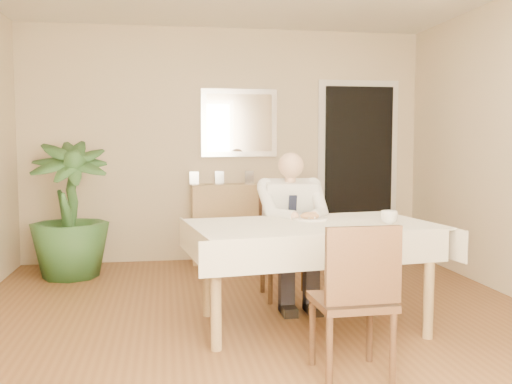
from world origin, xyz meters
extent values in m
plane|color=brown|center=(0.00, 0.00, 0.00)|extent=(5.00, 5.00, 0.00)
cube|color=beige|center=(0.00, 2.50, 1.30)|extent=(4.50, 0.02, 2.60)
cube|color=beige|center=(0.00, -2.50, 1.30)|extent=(4.50, 0.02, 2.60)
cube|color=white|center=(0.00, -2.48, 1.45)|extent=(1.34, 0.02, 1.44)
cube|color=white|center=(0.00, -2.46, 1.45)|extent=(1.18, 0.02, 1.28)
cube|color=white|center=(1.55, 2.48, 1.00)|extent=(0.96, 0.03, 2.10)
cube|color=black|center=(1.55, 2.45, 1.00)|extent=(0.80, 0.05, 1.95)
cube|color=silver|center=(0.15, 2.48, 1.55)|extent=(0.86, 0.03, 0.76)
cube|color=white|center=(0.15, 2.46, 1.55)|extent=(0.74, 0.02, 0.64)
cube|color=#A68451|center=(0.34, -0.02, 0.72)|extent=(1.71, 1.11, 0.04)
cube|color=beige|center=(0.34, -0.02, 0.75)|extent=(1.82, 1.22, 0.01)
cube|color=beige|center=(0.34, -0.52, 0.64)|extent=(1.69, 0.24, 0.22)
cube|color=beige|center=(0.34, 0.48, 0.64)|extent=(1.69, 0.24, 0.22)
cube|color=beige|center=(-0.51, -0.02, 0.64)|extent=(0.15, 0.99, 0.22)
cube|color=beige|center=(1.19, -0.02, 0.64)|extent=(0.15, 0.99, 0.22)
cylinder|color=#A68451|center=(-0.38, -0.39, 0.35)|extent=(0.07, 0.07, 0.70)
cylinder|color=#A68451|center=(1.06, -0.39, 0.35)|extent=(0.07, 0.07, 0.70)
cylinder|color=#A68451|center=(-0.38, 0.35, 0.35)|extent=(0.07, 0.07, 0.70)
cylinder|color=#A68451|center=(1.06, 0.35, 0.35)|extent=(0.07, 0.07, 0.70)
cube|color=#3F2818|center=(0.34, 0.78, 0.44)|extent=(0.45, 0.45, 0.04)
cube|color=#3F2818|center=(0.34, 0.97, 0.70)|extent=(0.43, 0.06, 0.43)
cylinder|color=#3F2818|center=(0.16, 0.59, 0.21)|extent=(0.04, 0.04, 0.42)
cylinder|color=#3F2818|center=(0.53, 0.59, 0.21)|extent=(0.04, 0.04, 0.42)
cylinder|color=#3F2818|center=(0.16, 0.96, 0.21)|extent=(0.04, 0.04, 0.42)
cylinder|color=#3F2818|center=(0.53, 0.96, 0.21)|extent=(0.04, 0.04, 0.42)
cube|color=#3F2818|center=(0.35, -0.90, 0.43)|extent=(0.43, 0.43, 0.04)
cube|color=#3F2818|center=(0.35, -1.09, 0.68)|extent=(0.42, 0.05, 0.42)
cylinder|color=#3F2818|center=(0.17, -1.08, 0.20)|extent=(0.04, 0.04, 0.41)
cylinder|color=#3F2818|center=(0.53, -1.08, 0.20)|extent=(0.04, 0.04, 0.41)
cylinder|color=#3F2818|center=(0.17, -0.72, 0.20)|extent=(0.04, 0.04, 0.41)
cylinder|color=#3F2818|center=(0.53, -0.72, 0.20)|extent=(0.04, 0.04, 0.41)
cube|color=white|center=(0.34, 0.74, 0.75)|extent=(0.42, 0.31, 0.55)
cube|color=black|center=(0.34, 0.61, 0.72)|extent=(0.06, 0.08, 0.36)
cylinder|color=tan|center=(0.34, 0.69, 1.03)|extent=(0.09, 0.09, 0.08)
sphere|color=tan|center=(0.34, 0.67, 1.14)|extent=(0.21, 0.21, 0.21)
cube|color=black|center=(0.24, 0.54, 0.52)|extent=(0.13, 0.42, 0.13)
cube|color=black|center=(0.44, 0.54, 0.52)|extent=(0.13, 0.42, 0.13)
cube|color=black|center=(0.24, 0.36, 0.23)|extent=(0.11, 0.12, 0.45)
cube|color=black|center=(0.44, 0.36, 0.23)|extent=(0.11, 0.12, 0.45)
cube|color=black|center=(0.24, 0.30, 0.04)|extent=(0.11, 0.26, 0.07)
cube|color=black|center=(0.44, 0.30, 0.04)|extent=(0.11, 0.26, 0.07)
cylinder|color=white|center=(0.37, 0.15, 0.76)|extent=(0.26, 0.26, 0.02)
ellipsoid|color=#986A41|center=(0.37, 0.15, 0.78)|extent=(0.14, 0.14, 0.06)
cylinder|color=silver|center=(0.41, 0.09, 0.78)|extent=(0.01, 0.13, 0.01)
cylinder|color=silver|center=(0.33, 0.09, 0.78)|extent=(0.01, 0.13, 0.01)
imported|color=white|center=(0.88, -0.14, 0.80)|extent=(0.15, 0.15, 0.09)
cube|color=#A68451|center=(0.15, 2.32, 0.44)|extent=(1.10, 0.40, 0.87)
cube|color=silver|center=(-0.37, 2.34, 0.94)|extent=(0.10, 0.02, 0.14)
cube|color=silver|center=(-0.09, 2.39, 0.94)|extent=(0.10, 0.02, 0.14)
cube|color=silver|center=(0.25, 2.37, 0.94)|extent=(0.10, 0.02, 0.14)
imported|color=#294F22|center=(-1.62, 1.84, 0.67)|extent=(0.88, 0.88, 1.35)
camera|label=1|loc=(-0.69, -3.93, 1.32)|focal=40.00mm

